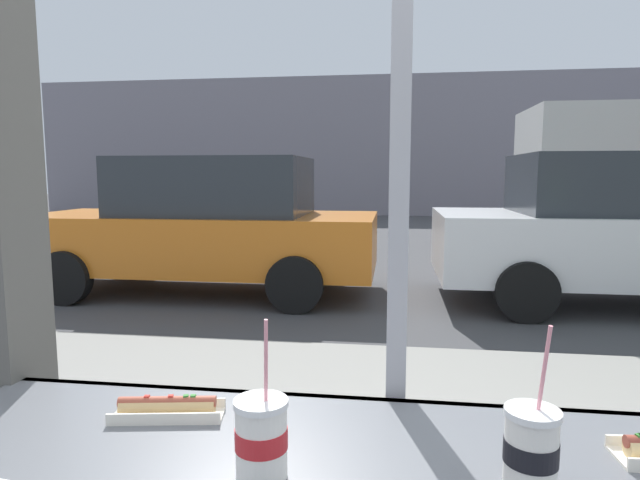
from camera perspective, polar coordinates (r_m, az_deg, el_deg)
name	(u,v)px	position (r m, az deg, el deg)	size (l,w,h in m)	color
ground_plane	(393,262)	(9.39, 7.86, -2.37)	(60.00, 60.00, 0.00)	#424244
sidewalk_strip	(392,435)	(3.22, 7.72, -20.05)	(16.00, 2.80, 0.12)	gray
window_wall	(402,53)	(1.38, 8.75, 19.23)	(2.85, 0.20, 2.90)	#56544F
building_facade_far	(395,147)	(20.64, 8.02, 9.89)	(28.00, 1.20, 5.16)	gray
soda_cup_left	(261,437)	(1.06, -6.32, -20.27)	(0.10, 0.10, 0.31)	white
soda_cup_right	(531,450)	(1.08, 21.70, -20.21)	(0.10, 0.10, 0.31)	silver
hotdog_tray_near	(168,408)	(1.35, -16.04, -16.92)	(0.27, 0.13, 0.05)	silver
parked_car_orange	(207,225)	(6.98, -12.06, 1.56)	(4.43, 1.95, 1.74)	orange
parked_car_white	(630,230)	(7.10, 30.30, 0.96)	(4.44, 2.03, 1.76)	silver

